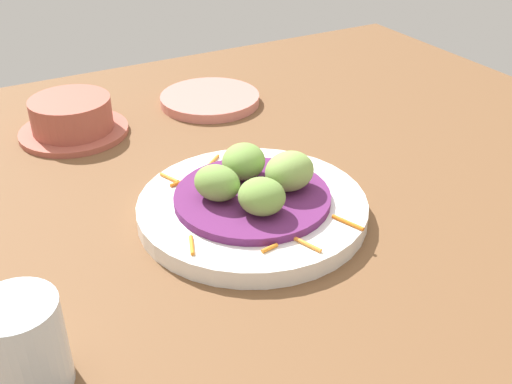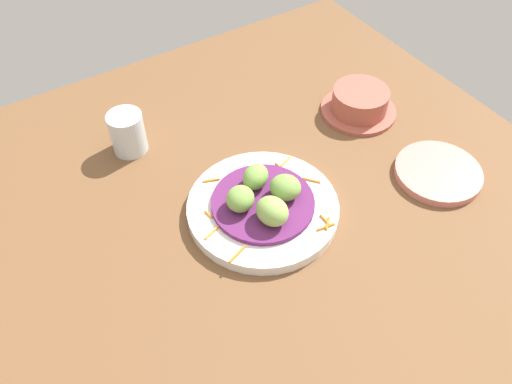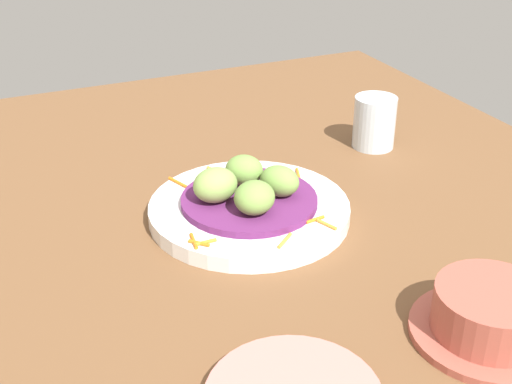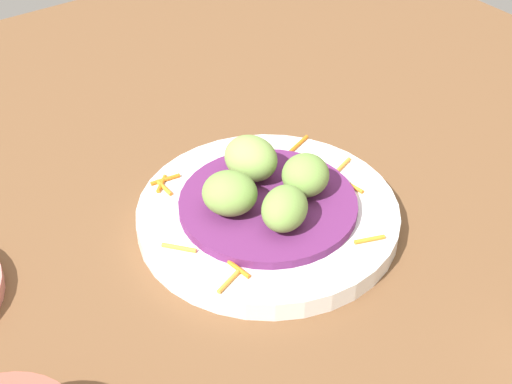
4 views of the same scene
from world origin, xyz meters
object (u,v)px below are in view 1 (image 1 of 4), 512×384
at_px(main_plate, 252,208).
at_px(water_glass, 23,346).
at_px(guac_scoop_center, 217,183).
at_px(guac_scoop_left, 244,161).
at_px(terracotta_bowl, 72,118).
at_px(guac_scoop_back, 287,172).
at_px(side_plate_small, 210,99).
at_px(guac_scoop_right, 262,196).

xyz_separation_m(main_plate, water_glass, (-0.12, 0.26, 0.03)).
bearing_deg(guac_scoop_center, guac_scoop_left, -58.99).
xyz_separation_m(guac_scoop_left, terracotta_bowl, (0.26, 0.13, -0.02)).
bearing_deg(guac_scoop_back, main_plate, 76.01).
height_order(main_plate, guac_scoop_left, guac_scoop_left).
xyz_separation_m(main_plate, side_plate_small, (0.31, -0.09, -0.00)).
xyz_separation_m(guac_scoop_center, side_plate_small, (0.30, -0.13, -0.04)).
bearing_deg(main_plate, guac_scoop_left, -13.99).
bearing_deg(water_glass, terracotta_bowl, -18.62).
bearing_deg(guac_scoop_center, guac_scoop_right, -148.99).
bearing_deg(guac_scoop_left, guac_scoop_back, -148.99).
bearing_deg(side_plate_small, guac_scoop_center, 156.39).
relative_size(guac_scoop_right, guac_scoop_back, 0.88).
bearing_deg(main_plate, side_plate_small, -16.92).
bearing_deg(guac_scoop_back, water_glass, 111.04).
height_order(main_plate, terracotta_bowl, terracotta_bowl).
relative_size(guac_scoop_right, terracotta_bowl, 0.33).
bearing_deg(guac_scoop_back, guac_scoop_right, 121.01).
xyz_separation_m(main_plate, guac_scoop_center, (0.01, 0.04, 0.04)).
bearing_deg(guac_scoop_center, main_plate, -103.99).
relative_size(guac_scoop_left, guac_scoop_center, 1.01).
height_order(guac_scoop_right, guac_scoop_back, guac_scoop_back).
xyz_separation_m(guac_scoop_center, guac_scoop_right, (-0.05, -0.03, -0.00)).
xyz_separation_m(guac_scoop_left, guac_scoop_center, (-0.03, 0.05, -0.00)).
height_order(terracotta_bowl, water_glass, water_glass).
bearing_deg(water_glass, guac_scoop_left, -59.25).
distance_m(guac_scoop_right, guac_scoop_back, 0.05).
bearing_deg(terracotta_bowl, guac_scoop_back, -153.59).
relative_size(guac_scoop_right, water_glass, 0.62).
relative_size(guac_scoop_left, guac_scoop_right, 1.05).
bearing_deg(terracotta_bowl, water_glass, 161.38).
xyz_separation_m(main_plate, guac_scoop_left, (0.04, -0.01, 0.04)).
relative_size(guac_scoop_center, guac_scoop_right, 1.04).
bearing_deg(guac_scoop_left, guac_scoop_right, 166.01).
relative_size(guac_scoop_back, terracotta_bowl, 0.37).
bearing_deg(main_plate, guac_scoop_center, 76.01).
bearing_deg(guac_scoop_back, side_plate_small, -10.14).
height_order(guac_scoop_center, guac_scoop_right, same).
height_order(guac_scoop_left, water_glass, water_glass).
xyz_separation_m(guac_scoop_right, water_glass, (-0.09, 0.25, -0.01)).
height_order(guac_scoop_back, side_plate_small, guac_scoop_back).
bearing_deg(guac_scoop_right, main_plate, -13.99).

